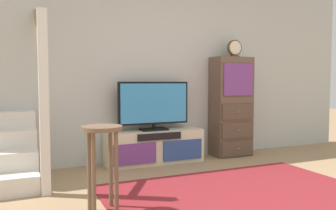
% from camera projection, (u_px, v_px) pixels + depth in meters
% --- Properties ---
extents(back_wall, '(6.40, 0.12, 2.70)m').
position_uv_depth(back_wall, '(167.00, 65.00, 4.90)').
color(back_wall, '#B2B7B2').
rests_on(back_wall, ground_plane).
extents(area_rug, '(2.60, 1.80, 0.01)m').
position_uv_depth(area_rug, '(243.00, 195.00, 3.29)').
color(area_rug, maroon).
rests_on(area_rug, ground_plane).
extents(media_console, '(1.34, 0.38, 0.45)m').
position_uv_depth(media_console, '(155.00, 147.00, 4.61)').
color(media_console, beige).
rests_on(media_console, ground_plane).
extents(television, '(1.00, 0.22, 0.66)m').
position_uv_depth(television, '(154.00, 105.00, 4.60)').
color(television, black).
rests_on(television, media_console).
extents(side_cabinet, '(0.58, 0.38, 1.47)m').
position_uv_depth(side_cabinet, '(231.00, 107.00, 5.08)').
color(side_cabinet, brown).
rests_on(side_cabinet, ground_plane).
extents(desk_clock, '(0.23, 0.08, 0.26)m').
position_uv_depth(desk_clock, '(234.00, 49.00, 5.02)').
color(desk_clock, '#4C3823').
rests_on(desk_clock, side_cabinet).
extents(bar_stool_near, '(0.34, 0.34, 0.74)m').
position_uv_depth(bar_stool_near, '(102.00, 149.00, 2.84)').
color(bar_stool_near, brown).
rests_on(bar_stool_near, ground_plane).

